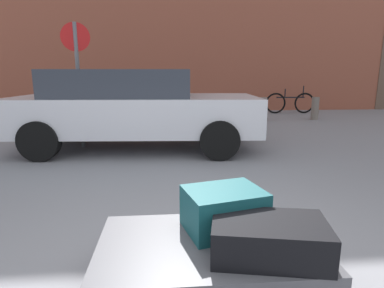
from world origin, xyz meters
name	(u,v)px	position (x,y,z in m)	size (l,w,h in m)	color
luggage_cart	(208,252)	(0.00, 0.00, 0.27)	(1.34, 0.82, 0.34)	#4C4C51
suitcase_teal_center	(224,210)	(0.12, 0.16, 0.48)	(0.49, 0.38, 0.27)	#144C51
suitcase_black_rear_left	(269,238)	(0.31, -0.17, 0.44)	(0.63, 0.39, 0.21)	black
parked_car	(133,107)	(-0.82, 4.08, 0.76)	(4.40, 2.13, 1.42)	silver
bicycle_leaning	(290,103)	(4.14, 9.14, 0.37)	(1.76, 0.10, 0.96)	black
bollard_kerb_near	(263,109)	(2.65, 7.45, 0.34)	(0.22, 0.22, 0.69)	#72665B
bollard_kerb_mid	(315,109)	(4.25, 7.45, 0.34)	(0.22, 0.22, 0.69)	#72665B
no_parking_sign	(78,72)	(-1.80, 4.26, 1.39)	(0.49, 0.13, 2.24)	slate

